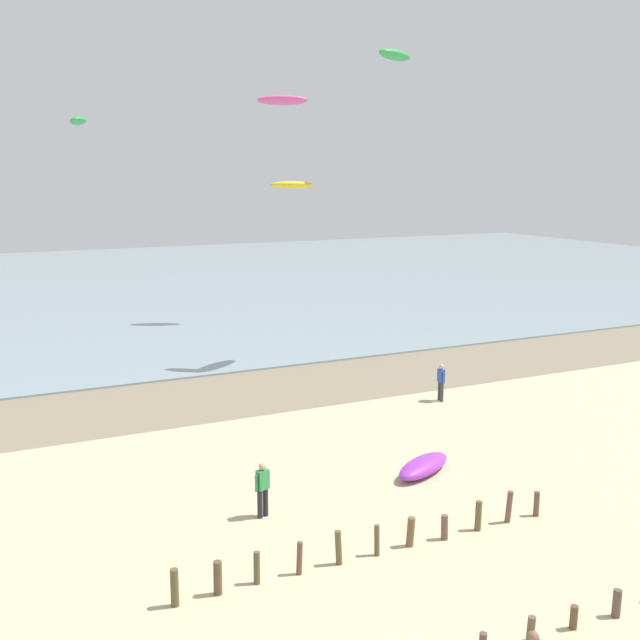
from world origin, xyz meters
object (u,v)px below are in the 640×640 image
object	(u,v)px
kite_aloft_2	(283,100)
grounded_kite	(423,466)
person_by_waterline	(441,381)
person_nearest_camera	(263,488)
kite_aloft_1	(395,55)
kite_aloft_3	(292,185)
kite_aloft_6	(78,121)

from	to	relation	value
kite_aloft_2	grounded_kite	bearing A→B (deg)	-80.55
person_by_waterline	grounded_kite	xyz separation A→B (m)	(-5.54, -6.98, -0.64)
person_nearest_camera	kite_aloft_1	size ratio (longest dim) A/B	0.55
kite_aloft_3	kite_aloft_6	xyz separation A→B (m)	(-7.64, 16.85, 3.92)
person_nearest_camera	kite_aloft_3	size ratio (longest dim) A/B	0.75
person_nearest_camera	kite_aloft_3	world-z (taller)	kite_aloft_3
grounded_kite	kite_aloft_3	world-z (taller)	kite_aloft_3
person_nearest_camera	kite_aloft_3	bearing A→B (deg)	63.12
grounded_kite	kite_aloft_6	size ratio (longest dim) A/B	0.92
person_nearest_camera	kite_aloft_6	world-z (taller)	kite_aloft_6
person_by_waterline	kite_aloft_3	world-z (taller)	kite_aloft_3
kite_aloft_1	kite_aloft_2	distance (m)	13.13
person_nearest_camera	kite_aloft_1	distance (m)	25.62
grounded_kite	kite_aloft_2	world-z (taller)	kite_aloft_2
kite_aloft_6	person_by_waterline	bearing A→B (deg)	41.33
person_nearest_camera	grounded_kite	bearing A→B (deg)	6.85
grounded_kite	kite_aloft_6	bearing A→B (deg)	72.86
kite_aloft_2	kite_aloft_6	xyz separation A→B (m)	(-12.42, 4.69, -1.40)
grounded_kite	kite_aloft_2	distance (m)	32.05
person_nearest_camera	grounded_kite	distance (m)	6.31
kite_aloft_3	kite_aloft_6	world-z (taller)	kite_aloft_6
kite_aloft_1	kite_aloft_3	xyz separation A→B (m)	(-5.45, 0.90, -6.54)
kite_aloft_6	person_nearest_camera	bearing A→B (deg)	16.56
kite_aloft_1	kite_aloft_3	bearing A→B (deg)	-42.90
kite_aloft_3	person_by_waterline	bearing A→B (deg)	150.17
person_nearest_camera	person_by_waterline	distance (m)	14.09
kite_aloft_1	kite_aloft_3	size ratio (longest dim) A/B	1.37
person_by_waterline	person_nearest_camera	bearing A→B (deg)	-146.71
person_by_waterline	kite_aloft_1	world-z (taller)	kite_aloft_1
person_by_waterline	kite_aloft_6	xyz separation A→B (m)	(-11.16, 25.41, 12.59)
person_by_waterline	kite_aloft_2	size ratio (longest dim) A/B	0.51
kite_aloft_2	person_nearest_camera	bearing A→B (deg)	-91.37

